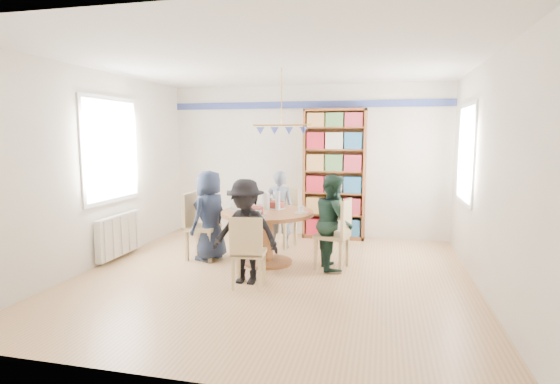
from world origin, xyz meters
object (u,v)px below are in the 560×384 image
(dining_table, at_px, (268,225))
(person_right, at_px, (333,222))
(chair_near, at_px, (248,249))
(radiator, at_px, (119,235))
(person_far, at_px, (279,209))
(bookshelf, at_px, (334,175))
(person_left, at_px, (210,215))
(chair_left, at_px, (197,222))
(chair_far, at_px, (284,214))
(chair_right, at_px, (338,231))
(person_near, at_px, (246,232))

(dining_table, distance_m, person_right, 0.93)
(chair_near, bearing_deg, radiator, 160.33)
(person_far, bearing_deg, dining_table, 83.67)
(person_far, bearing_deg, chair_near, 83.40)
(dining_table, distance_m, bookshelf, 2.01)
(person_left, bearing_deg, person_far, 155.96)
(dining_table, relative_size, bookshelf, 0.57)
(chair_left, height_order, chair_far, chair_left)
(person_left, bearing_deg, person_right, 108.39)
(chair_right, xyz_separation_m, person_right, (-0.07, 0.03, 0.12))
(chair_right, relative_size, person_near, 0.74)
(person_right, height_order, bookshelf, bookshelf)
(dining_table, height_order, person_near, person_near)
(person_right, bearing_deg, chair_left, 72.63)
(chair_left, distance_m, person_near, 1.36)
(radiator, distance_m, person_far, 2.46)
(person_right, bearing_deg, chair_far, 24.38)
(dining_table, bearing_deg, person_far, 92.59)
(chair_near, height_order, person_far, person_far)
(chair_near, xyz_separation_m, person_left, (-0.91, 1.06, 0.17))
(chair_right, distance_m, person_right, 0.14)
(person_near, height_order, bookshelf, bookshelf)
(person_right, relative_size, person_far, 1.03)
(radiator, height_order, person_far, person_far)
(chair_right, bearing_deg, person_near, -141.64)
(chair_left, distance_m, chair_far, 1.50)
(person_left, height_order, person_right, person_left)
(person_right, bearing_deg, radiator, 78.00)
(chair_far, xyz_separation_m, person_near, (-0.04, -1.93, 0.12))
(chair_left, distance_m, person_right, 2.01)
(chair_right, bearing_deg, bookshelf, 97.99)
(dining_table, xyz_separation_m, chair_left, (-1.07, 0.02, -0.02))
(person_far, relative_size, person_near, 0.97)
(dining_table, relative_size, chair_right, 1.36)
(radiator, height_order, chair_near, chair_near)
(chair_near, xyz_separation_m, bookshelf, (0.70, 2.84, 0.63))
(chair_right, xyz_separation_m, person_far, (-1.04, 0.94, 0.10))
(dining_table, relative_size, person_near, 1.01)
(radiator, height_order, chair_far, chair_far)
(chair_near, relative_size, person_right, 0.68)
(chair_left, relative_size, bookshelf, 0.43)
(chair_right, height_order, chair_far, chair_right)
(dining_table, bearing_deg, chair_left, 178.90)
(radiator, xyz_separation_m, person_far, (2.16, 1.15, 0.28))
(chair_far, relative_size, person_near, 0.74)
(chair_right, xyz_separation_m, person_near, (-1.04, -0.82, 0.12))
(person_left, xyz_separation_m, bookshelf, (1.61, 1.78, 0.46))
(person_left, bearing_deg, dining_table, 108.64)
(bookshelf, bearing_deg, chair_right, -82.01)
(radiator, bearing_deg, chair_near, -19.67)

